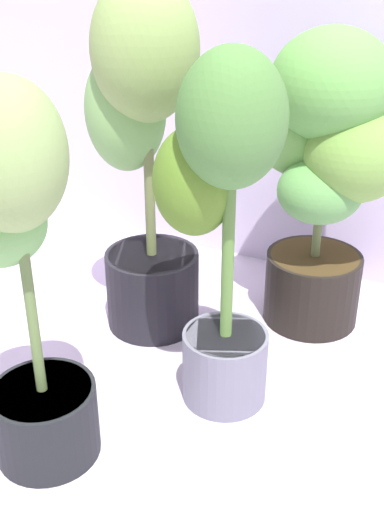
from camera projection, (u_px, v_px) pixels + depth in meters
The scene contains 5 objects.
ground_plane at pixel (206, 444), 1.33m from camera, with size 8.00×8.00×0.00m, color silver.
potted_plant_front_left at pixel (19, 264), 1.13m from camera, with size 0.34×0.28×0.76m.
potted_plant_back_center at pixel (326, 161), 1.55m from camera, with size 0.47×0.41×0.77m.
potted_plant_center at pixel (220, 207), 1.27m from camera, with size 0.36×0.30×0.78m.
potted_plant_back_left at pixel (142, 142), 1.53m from camera, with size 0.34×0.29×0.89m.
Camera 1 is at (0.39, -0.92, 0.95)m, focal length 44.48 mm.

